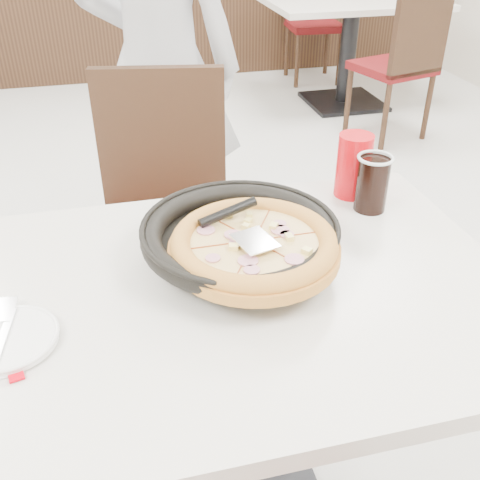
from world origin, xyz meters
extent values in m
plane|color=#B9BAB4|center=(0.00, 0.00, 0.00)|extent=(7.00, 7.00, 0.00)
cube|color=black|center=(0.00, 3.48, 0.55)|extent=(5.90, 0.03, 1.10)
cylinder|color=black|center=(0.16, -0.60, 0.77)|extent=(0.12, 0.12, 0.04)
cylinder|color=black|center=(0.17, -0.53, 0.79)|extent=(0.37, 0.37, 0.01)
cylinder|color=#B27D3B|center=(0.18, -0.58, 0.81)|extent=(0.37, 0.37, 0.02)
cube|color=white|center=(0.18, -0.60, 0.84)|extent=(0.09, 0.10, 0.00)
cylinder|color=white|center=(-0.28, -0.68, 0.76)|extent=(0.18, 0.18, 0.01)
cube|color=white|center=(-0.29, -0.68, 0.77)|extent=(0.03, 0.15, 0.00)
cylinder|color=black|center=(0.53, -0.38, 0.81)|extent=(0.08, 0.08, 0.13)
cylinder|color=red|center=(0.51, -0.30, 0.83)|extent=(0.09, 0.09, 0.16)
imported|color=#B2B2B7|center=(0.15, 0.66, 0.84)|extent=(0.72, 0.60, 1.69)
camera|label=1|loc=(-0.07, -1.48, 1.42)|focal=42.00mm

